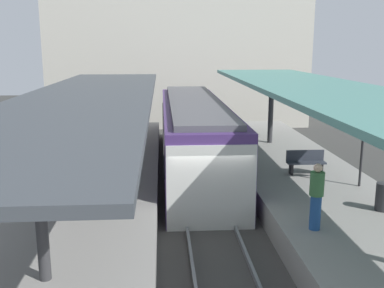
{
  "coord_description": "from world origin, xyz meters",
  "views": [
    {
      "loc": [
        -1.42,
        -13.3,
        5.58
      ],
      "look_at": [
        -0.2,
        4.67,
        1.64
      ],
      "focal_mm": 41.91,
      "sensor_mm": 36.0,
      "label": 1
    }
  ],
  "objects_px": {
    "commuter_train": "(194,135)",
    "litter_bin": "(384,197)",
    "passenger_near_bench": "(316,196)",
    "platform_sign": "(363,139)",
    "platform_bench": "(306,161)"
  },
  "relations": [
    {
      "from": "platform_bench",
      "to": "litter_bin",
      "type": "height_order",
      "value": "platform_bench"
    },
    {
      "from": "platform_bench",
      "to": "litter_bin",
      "type": "bearing_deg",
      "value": -75.16
    },
    {
      "from": "platform_bench",
      "to": "commuter_train",
      "type": "bearing_deg",
      "value": 134.48
    },
    {
      "from": "commuter_train",
      "to": "platform_sign",
      "type": "height_order",
      "value": "commuter_train"
    },
    {
      "from": "commuter_train",
      "to": "litter_bin",
      "type": "xyz_separation_m",
      "value": [
        4.83,
        -7.73,
        -0.33
      ]
    },
    {
      "from": "platform_sign",
      "to": "platform_bench",
      "type": "bearing_deg",
      "value": 129.82
    },
    {
      "from": "litter_bin",
      "to": "passenger_near_bench",
      "type": "distance_m",
      "value": 2.72
    },
    {
      "from": "platform_bench",
      "to": "passenger_near_bench",
      "type": "distance_m",
      "value": 5.25
    },
    {
      "from": "platform_bench",
      "to": "passenger_near_bench",
      "type": "bearing_deg",
      "value": -105.25
    },
    {
      "from": "commuter_train",
      "to": "litter_bin",
      "type": "bearing_deg",
      "value": -58.0
    },
    {
      "from": "litter_bin",
      "to": "passenger_near_bench",
      "type": "relative_size",
      "value": 0.46
    },
    {
      "from": "platform_bench",
      "to": "litter_bin",
      "type": "relative_size",
      "value": 1.75
    },
    {
      "from": "litter_bin",
      "to": "passenger_near_bench",
      "type": "bearing_deg",
      "value": -153.41
    },
    {
      "from": "commuter_train",
      "to": "platform_sign",
      "type": "xyz_separation_m",
      "value": [
        5.14,
        -5.48,
        0.9
      ]
    },
    {
      "from": "commuter_train",
      "to": "platform_bench",
      "type": "xyz_separation_m",
      "value": [
        3.81,
        -3.88,
        -0.26
      ]
    }
  ]
}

